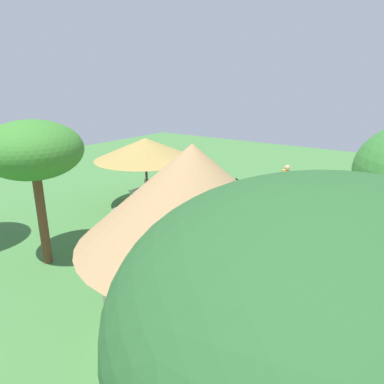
# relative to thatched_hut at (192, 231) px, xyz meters

# --- Properties ---
(ground_plane) EXTENTS (36.00, 36.00, 0.00)m
(ground_plane) POSITION_rel_thatched_hut_xyz_m (2.71, -5.56, -2.25)
(ground_plane) COLOR #42783B
(thatched_hut) EXTENTS (4.70, 4.70, 4.05)m
(thatched_hut) POSITION_rel_thatched_hut_xyz_m (0.00, 0.00, 0.00)
(thatched_hut) COLOR beige
(thatched_hut) RESTS_ON ground_plane
(shade_umbrella) EXTENTS (4.18, 4.18, 3.00)m
(shade_umbrella) POSITION_rel_thatched_hut_xyz_m (5.91, -5.01, 0.31)
(shade_umbrella) COLOR brown
(shade_umbrella) RESTS_ON ground_plane
(patio_dining_table) EXTENTS (1.42, 0.87, 0.74)m
(patio_dining_table) POSITION_rel_thatched_hut_xyz_m (5.91, -5.01, -1.60)
(patio_dining_table) COLOR silver
(patio_dining_table) RESTS_ON ground_plane
(patio_chair_west_end) EXTENTS (0.61, 0.61, 0.90)m
(patio_chair_west_end) POSITION_rel_thatched_hut_xyz_m (5.10, -4.07, -1.73)
(patio_chair_west_end) COLOR silver
(patio_chair_west_end) RESTS_ON ground_plane
(patio_chair_near_lawn) EXTENTS (0.61, 0.60, 0.90)m
(patio_chair_near_lawn) POSITION_rel_thatched_hut_xyz_m (6.68, -5.98, -1.73)
(patio_chair_near_lawn) COLOR silver
(patio_chair_near_lawn) RESTS_ON ground_plane
(guest_beside_umbrella) EXTENTS (0.48, 0.48, 1.72)m
(guest_beside_umbrella) POSITION_rel_thatched_hut_xyz_m (4.92, -6.42, -1.22)
(guest_beside_umbrella) COLOR black
(guest_beside_umbrella) RESTS_ON ground_plane
(standing_watcher) EXTENTS (0.51, 0.48, 1.76)m
(standing_watcher) POSITION_rel_thatched_hut_xyz_m (1.32, -8.94, -1.19)
(standing_watcher) COLOR black
(standing_watcher) RESTS_ON ground_plane
(striped_lounge_chair) EXTENTS (0.95, 0.88, 0.66)m
(striped_lounge_chair) POSITION_rel_thatched_hut_xyz_m (0.86, -3.69, -1.99)
(striped_lounge_chair) COLOR teal
(striped_lounge_chair) RESTS_ON ground_plane
(zebra_nearest_camera) EXTENTS (2.16, 1.20, 1.55)m
(zebra_nearest_camera) POSITION_rel_thatched_hut_xyz_m (3.04, -6.26, -1.24)
(zebra_nearest_camera) COLOR silver
(zebra_nearest_camera) RESTS_ON ground_plane
(zebra_by_umbrella) EXTENTS (2.07, 1.24, 1.50)m
(zebra_by_umbrella) POSITION_rel_thatched_hut_xyz_m (-0.65, -7.66, -1.29)
(zebra_by_umbrella) COLOR silver
(zebra_by_umbrella) RESTS_ON ground_plane
(zebra_toward_hut) EXTENTS (0.84, 2.23, 1.57)m
(zebra_toward_hut) POSITION_rel_thatched_hut_xyz_m (3.97, -2.44, -1.22)
(zebra_toward_hut) COLOR silver
(zebra_toward_hut) RESTS_ON ground_plane
(acacia_tree_far_lawn) EXTENTS (2.69, 2.69, 4.21)m
(acacia_tree_far_lawn) POSITION_rel_thatched_hut_xyz_m (5.15, 0.23, 1.12)
(acacia_tree_far_lawn) COLOR brown
(acacia_tree_far_lawn) RESTS_ON ground_plane
(acacia_tree_left_background) EXTENTS (3.01, 3.01, 4.60)m
(acacia_tree_left_background) POSITION_rel_thatched_hut_xyz_m (-3.44, 3.21, 1.43)
(acacia_tree_left_background) COLOR brown
(acacia_tree_left_background) RESTS_ON ground_plane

